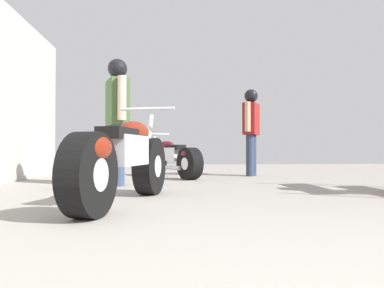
# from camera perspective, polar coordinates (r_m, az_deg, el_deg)

# --- Properties ---
(ground_plane) EXTENTS (16.58, 16.58, 0.00)m
(ground_plane) POSITION_cam_1_polar(r_m,az_deg,el_deg) (4.18, 5.56, -7.68)
(ground_plane) COLOR gray
(motorcycle_maroon_cruiser) EXTENTS (0.82, 2.01, 0.95)m
(motorcycle_maroon_cruiser) POSITION_cam_1_polar(r_m,az_deg,el_deg) (3.31, -10.70, -2.45)
(motorcycle_maroon_cruiser) COLOR black
(motorcycle_maroon_cruiser) RESTS_ON ground_plane
(motorcycle_black_naked) EXTENTS (1.02, 1.61, 0.81)m
(motorcycle_black_naked) POSITION_cam_1_polar(r_m,az_deg,el_deg) (6.47, -3.12, -2.33)
(motorcycle_black_naked) COLOR black
(motorcycle_black_naked) RESTS_ON ground_plane
(mechanic_in_blue) EXTENTS (0.40, 0.62, 1.65)m
(mechanic_in_blue) POSITION_cam_1_polar(r_m,az_deg,el_deg) (6.99, 9.28, 3.13)
(mechanic_in_blue) COLOR #2D3851
(mechanic_in_blue) RESTS_ON ground_plane
(mechanic_with_helmet) EXTENTS (0.39, 0.68, 1.76)m
(mechanic_with_helmet) POSITION_cam_1_polar(r_m,az_deg,el_deg) (5.16, -11.65, 5.34)
(mechanic_with_helmet) COLOR #384766
(mechanic_with_helmet) RESTS_ON ground_plane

